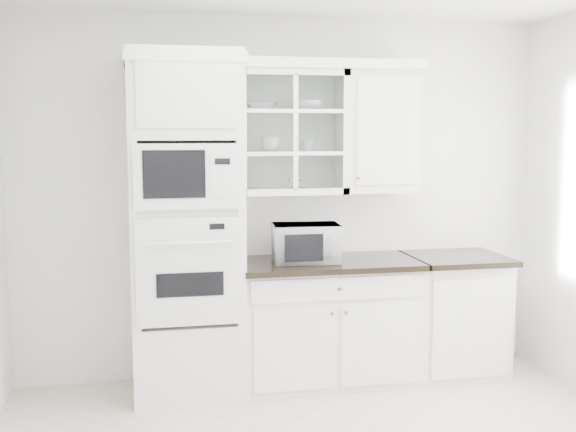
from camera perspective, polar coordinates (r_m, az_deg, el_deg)
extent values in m
cube|color=white|center=(5.46, -0.42, 1.40)|extent=(4.00, 0.02, 2.70)
cube|color=white|center=(5.08, -8.06, -0.80)|extent=(0.76, 0.65, 2.40)
cube|color=white|center=(4.79, -7.76, -4.41)|extent=(0.70, 0.03, 0.72)
cube|color=black|center=(4.79, -7.73, -5.39)|extent=(0.44, 0.01, 0.16)
cube|color=white|center=(4.71, -7.89, 3.07)|extent=(0.70, 0.03, 0.43)
cube|color=black|center=(4.68, -8.98, 3.28)|extent=(0.40, 0.01, 0.31)
cube|color=white|center=(5.41, 3.13, -8.47)|extent=(1.30, 0.60, 0.88)
cube|color=black|center=(5.28, 3.26, -3.75)|extent=(1.32, 0.67, 0.04)
cube|color=white|center=(5.74, 12.93, -7.75)|extent=(0.70, 0.60, 0.88)
cube|color=black|center=(5.61, 13.20, -3.28)|extent=(0.72, 0.67, 0.04)
cube|color=white|center=(5.29, 0.22, 6.64)|extent=(0.80, 0.33, 0.90)
cube|color=white|center=(5.30, 0.22, 5.02)|extent=(0.74, 0.29, 0.02)
cube|color=white|center=(5.29, 0.22, 8.27)|extent=(0.74, 0.29, 0.02)
cube|color=white|center=(5.47, 7.21, 6.60)|extent=(0.55, 0.33, 0.90)
cube|color=white|center=(5.27, -0.86, 11.92)|extent=(2.14, 0.38, 0.07)
imported|color=white|center=(5.21, 1.42, -2.12)|extent=(0.50, 0.43, 0.27)
imported|color=white|center=(5.24, -2.08, 8.68)|extent=(0.28, 0.28, 0.05)
imported|color=white|center=(5.31, 1.57, 8.75)|extent=(0.28, 0.28, 0.07)
imported|color=white|center=(5.27, -1.35, 5.70)|extent=(0.16, 0.16, 0.11)
imported|color=white|center=(5.31, 1.56, 5.58)|extent=(0.10, 0.10, 0.08)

